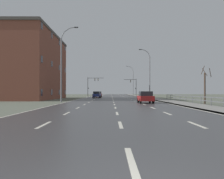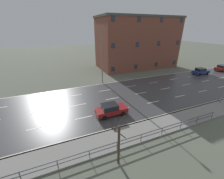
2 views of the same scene
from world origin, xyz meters
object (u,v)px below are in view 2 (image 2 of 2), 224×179
at_px(street_lamp_left_bank, 102,57).
at_px(car_distant, 222,68).
at_px(car_far_left, 201,71).
at_px(car_near_left, 111,109).
at_px(brick_building, 137,43).

xyz_separation_m(street_lamp_left_bank, car_distant, (3.57, 32.10, -4.56)).
distance_m(car_distant, car_far_left, 8.03).
bearing_deg(street_lamp_left_bank, car_far_left, 81.58).
distance_m(car_near_left, car_far_left, 28.09).
height_order(street_lamp_left_bank, car_distant, street_lamp_left_bank).
bearing_deg(car_far_left, car_distant, 93.04).
distance_m(car_near_left, brick_building, 27.36).
relative_size(street_lamp_left_bank, car_distant, 2.64).
relative_size(car_near_left, brick_building, 0.19).
distance_m(car_far_left, brick_building, 17.72).
relative_size(car_near_left, car_far_left, 0.98).
relative_size(car_far_left, brick_building, 0.19).
distance_m(car_distant, brick_building, 23.39).
distance_m(street_lamp_left_bank, car_far_left, 24.75).
relative_size(car_distant, car_far_left, 0.99).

